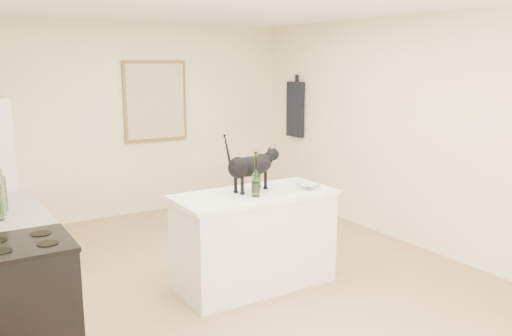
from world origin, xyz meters
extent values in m
plane|color=#A68058|center=(0.00, 0.00, 0.00)|extent=(5.50, 5.50, 0.00)
plane|color=white|center=(0.00, 0.00, 2.60)|extent=(5.50, 5.50, 0.00)
plane|color=#F5EDBD|center=(0.00, 2.75, 1.30)|extent=(4.50, 0.00, 4.50)
plane|color=#F5EDBD|center=(0.00, -2.75, 1.30)|extent=(4.50, 0.00, 4.50)
plane|color=#F5EDBD|center=(2.25, 0.00, 1.30)|extent=(0.00, 5.50, 5.50)
cube|color=white|center=(0.10, -0.20, 0.43)|extent=(1.44, 0.67, 0.86)
cube|color=white|center=(0.10, -0.20, 0.88)|extent=(1.50, 0.70, 0.04)
cube|color=white|center=(-1.95, 0.30, 0.43)|extent=(0.60, 1.40, 0.86)
cube|color=gray|center=(-1.95, 0.30, 0.88)|extent=(0.62, 1.44, 0.04)
cube|color=black|center=(-1.95, -0.60, 0.45)|extent=(0.60, 0.60, 0.90)
cube|color=brown|center=(0.30, 2.72, 1.55)|extent=(0.90, 0.03, 1.10)
cube|color=beige|center=(0.30, 2.70, 1.55)|extent=(0.82, 0.00, 1.02)
cube|color=black|center=(2.19, 2.05, 1.40)|extent=(0.08, 0.34, 0.80)
cylinder|color=#2A5C24|center=(0.05, -0.31, 1.08)|extent=(0.09, 0.09, 0.36)
imported|color=white|center=(0.61, -0.35, 0.93)|extent=(0.25, 0.25, 0.05)
cube|color=beige|center=(-1.60, 2.44, 1.30)|extent=(0.07, 0.15, 0.20)
cylinder|color=#1C4E1A|center=(-1.94, 0.34, 1.05)|extent=(0.06, 0.06, 0.29)
cylinder|color=gray|center=(-1.97, 0.22, 1.03)|extent=(0.06, 0.06, 0.25)
camera|label=1|loc=(-2.39, -4.25, 2.09)|focal=37.29mm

